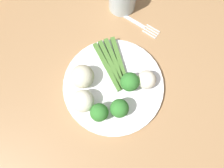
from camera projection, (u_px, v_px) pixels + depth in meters
The scene contains 12 objects.
ground_plane at pixel (114, 119), 1.39m from camera, with size 6.00×6.00×0.02m, color tan.
dining_table at pixel (116, 91), 0.74m from camera, with size 1.35×0.93×0.77m.
chair at pixel (6, 12), 1.02m from camera, with size 0.42×0.42×0.87m.
plate at pixel (112, 85), 0.63m from camera, with size 0.27×0.27×0.01m, color white.
asparagus_bundle at pixel (113, 64), 0.63m from camera, with size 0.14×0.14×0.01m.
broccoli_back_right at pixel (99, 113), 0.57m from camera, with size 0.05×0.05×0.06m.
broccoli_front at pixel (119, 108), 0.57m from camera, with size 0.05×0.05×0.06m.
broccoli_front_left at pixel (130, 82), 0.59m from camera, with size 0.05×0.05×0.06m.
cauliflower_near_fork at pixel (83, 101), 0.58m from camera, with size 0.06×0.06×0.06m, color white.
cauliflower_outer_edge at pixel (82, 76), 0.60m from camera, with size 0.06×0.06×0.06m, color beige.
cauliflower_mid at pixel (147, 80), 0.60m from camera, with size 0.05×0.05×0.05m, color white.
fork at pixel (135, 22), 0.69m from camera, with size 0.04×0.17×0.00m.
Camera 1 is at (0.17, 0.08, 1.39)m, focal length 37.40 mm.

